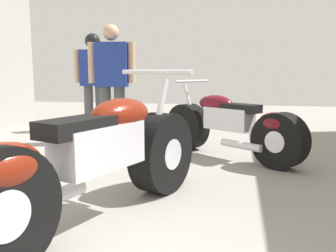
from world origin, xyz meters
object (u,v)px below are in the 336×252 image
at_px(motorcycle_maroon_cruiser, 95,162).
at_px(mechanic_in_blue, 112,77).
at_px(motorcycle_black_naked, 231,127).
at_px(mechanic_with_helmet, 93,73).

relative_size(motorcycle_maroon_cruiser, mechanic_in_blue, 1.30).
relative_size(motorcycle_black_naked, mechanic_with_helmet, 1.03).
bearing_deg(mechanic_with_helmet, motorcycle_black_naked, -33.75).
height_order(motorcycle_black_naked, mechanic_with_helmet, mechanic_with_helmet).
height_order(motorcycle_maroon_cruiser, mechanic_in_blue, mechanic_in_blue).
relative_size(motorcycle_maroon_cruiser, motorcycle_black_naked, 1.27).
bearing_deg(mechanic_in_blue, mechanic_with_helmet, 125.27).
xyz_separation_m(mechanic_in_blue, mechanic_with_helmet, (-0.66, 0.93, 0.04)).
xyz_separation_m(motorcycle_maroon_cruiser, mechanic_with_helmet, (-1.50, 3.66, 0.55)).
xyz_separation_m(motorcycle_black_naked, mechanic_in_blue, (-1.68, 0.63, 0.56)).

